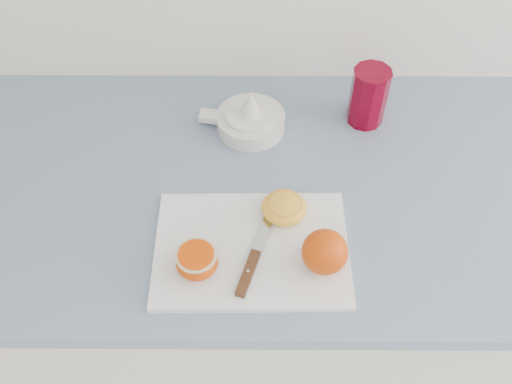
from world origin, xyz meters
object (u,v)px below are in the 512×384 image
half_orange (197,261)px  red_tumbler (368,98)px  cutting_board (252,249)px  counter (315,297)px  citrus_juicer (250,119)px

half_orange → red_tumbler: bearing=49.3°
cutting_board → red_tumbler: (0.23, 0.32, 0.05)m
counter → red_tumbler: 0.53m
half_orange → citrus_juicer: bearing=76.6°
half_orange → red_tumbler: (0.31, 0.36, 0.02)m
citrus_juicer → red_tumbler: (0.23, 0.03, 0.03)m
cutting_board → half_orange: 0.10m
counter → half_orange: bearing=-140.0°
half_orange → citrus_juicer: citrus_juicer is taller
half_orange → red_tumbler: red_tumbler is taller
counter → citrus_juicer: size_ratio=14.86×
cutting_board → citrus_juicer: citrus_juicer is taller
counter → red_tumbler: bearing=65.7°
half_orange → citrus_juicer: size_ratio=0.39×
half_orange → citrus_juicer: (0.08, 0.34, -0.01)m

